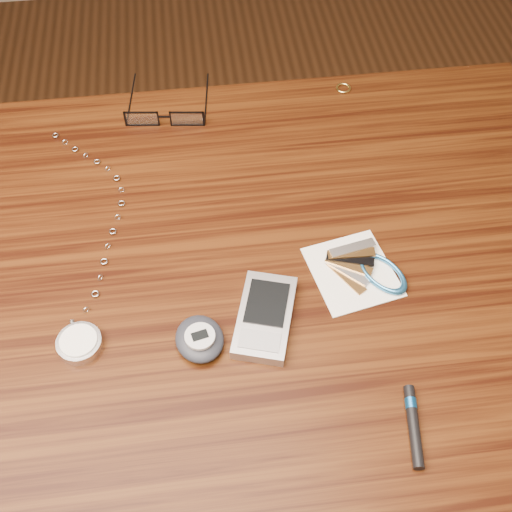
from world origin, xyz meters
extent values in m
plane|color=#472814|center=(0.00, 0.00, 0.00)|extent=(3.80, 3.80, 0.00)
cube|color=#341808|center=(0.00, 0.00, 0.73)|extent=(1.00, 0.70, 0.03)
cylinder|color=#4C2814|center=(0.45, 0.30, 0.36)|extent=(0.05, 0.05, 0.71)
cube|color=black|center=(-0.08, 0.27, 0.76)|extent=(0.05, 0.01, 0.03)
cube|color=silver|center=(-0.08, 0.27, 0.76)|extent=(0.04, 0.01, 0.02)
cylinder|color=black|center=(-0.09, 0.33, 0.75)|extent=(0.02, 0.12, 0.00)
cube|color=black|center=(-0.01, 0.27, 0.76)|extent=(0.05, 0.01, 0.03)
cube|color=silver|center=(-0.01, 0.27, 0.76)|extent=(0.04, 0.01, 0.02)
cylinder|color=black|center=(0.02, 0.32, 0.75)|extent=(0.02, 0.12, 0.00)
cube|color=black|center=(-0.05, 0.27, 0.77)|extent=(0.02, 0.00, 0.00)
torus|color=#EEDA71|center=(0.23, 0.32, 0.75)|extent=(0.03, 0.03, 0.00)
cylinder|color=silver|center=(-0.15, -0.08, 0.76)|extent=(0.05, 0.05, 0.01)
cylinder|color=silver|center=(-0.15, -0.08, 0.76)|extent=(0.04, 0.04, 0.00)
cylinder|color=silver|center=(-0.16, -0.05, 0.76)|extent=(0.01, 0.01, 0.01)
torus|color=silver|center=(-0.15, -0.03, 0.75)|extent=(0.01, 0.01, 0.01)
torus|color=silver|center=(-0.14, -0.01, 0.75)|extent=(0.01, 0.01, 0.00)
torus|color=silver|center=(-0.13, 0.01, 0.75)|extent=(0.01, 0.01, 0.01)
torus|color=silver|center=(-0.13, 0.03, 0.75)|extent=(0.01, 0.01, 0.00)
torus|color=silver|center=(-0.13, 0.06, 0.75)|extent=(0.01, 0.01, 0.01)
torus|color=silver|center=(-0.12, 0.08, 0.75)|extent=(0.01, 0.01, 0.00)
torus|color=silver|center=(-0.11, 0.10, 0.75)|extent=(0.01, 0.00, 0.01)
torus|color=silver|center=(-0.11, 0.12, 0.75)|extent=(0.01, 0.01, 0.00)
torus|color=silver|center=(-0.11, 0.15, 0.75)|extent=(0.01, 0.01, 0.01)
torus|color=silver|center=(-0.12, 0.17, 0.75)|extent=(0.01, 0.01, 0.00)
torus|color=silver|center=(-0.13, 0.19, 0.75)|extent=(0.01, 0.01, 0.01)
torus|color=silver|center=(-0.14, 0.21, 0.75)|extent=(0.01, 0.01, 0.00)
torus|color=silver|center=(-0.16, 0.22, 0.75)|extent=(0.01, 0.01, 0.01)
torus|color=silver|center=(-0.17, 0.23, 0.75)|extent=(0.01, 0.01, 0.00)
torus|color=silver|center=(-0.19, 0.25, 0.75)|extent=(0.01, 0.01, 0.01)
torus|color=silver|center=(-0.20, 0.27, 0.75)|extent=(0.01, 0.01, 0.00)
cube|color=#AAAAAF|center=(0.05, -0.07, 0.76)|extent=(0.09, 0.12, 0.01)
cube|color=black|center=(0.06, -0.06, 0.77)|extent=(0.06, 0.07, 0.00)
cube|color=gray|center=(0.04, -0.11, 0.77)|extent=(0.05, 0.04, 0.00)
ellipsoid|color=black|center=(-0.02, -0.09, 0.76)|extent=(0.07, 0.07, 0.02)
cylinder|color=#B1B3B9|center=(-0.02, -0.10, 0.77)|extent=(0.03, 0.03, 0.00)
cube|color=black|center=(-0.02, -0.10, 0.77)|extent=(0.02, 0.01, 0.00)
cube|color=white|center=(0.17, -0.02, 0.75)|extent=(0.11, 0.12, 0.00)
torus|color=#276DA9|center=(0.20, -0.03, 0.76)|extent=(0.08, 0.08, 0.01)
cube|color=olive|center=(0.16, -0.03, 0.75)|extent=(0.04, 0.06, 0.00)
cube|color=silver|center=(0.16, -0.02, 0.75)|extent=(0.05, 0.05, 0.00)
cube|color=#A7773B|center=(0.16, -0.01, 0.76)|extent=(0.06, 0.04, 0.00)
cube|color=black|center=(0.17, 0.00, 0.76)|extent=(0.06, 0.03, 0.00)
cube|color=olive|center=(0.17, 0.00, 0.76)|extent=(0.06, 0.02, 0.00)
cube|color=silver|center=(0.17, 0.01, 0.76)|extent=(0.06, 0.02, 0.00)
cylinder|color=black|center=(0.19, -0.22, 0.76)|extent=(0.02, 0.09, 0.01)
cylinder|color=#155CAB|center=(0.19, -0.19, 0.76)|extent=(0.01, 0.01, 0.01)
camera|label=1|loc=(0.00, -0.44, 1.38)|focal=45.00mm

